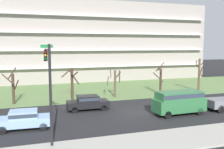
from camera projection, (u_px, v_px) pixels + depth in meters
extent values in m
plane|color=#232326|center=(138.00, 112.00, 26.23)|extent=(160.00, 160.00, 0.00)
cube|color=#ADA89E|center=(182.00, 138.00, 18.66)|extent=(80.00, 4.00, 0.15)
cube|color=#66844C|center=(101.00, 90.00, 39.46)|extent=(80.00, 16.00, 0.08)
cube|color=#9E938C|center=(83.00, 42.00, 52.05)|extent=(49.31, 12.44, 15.12)
cube|color=white|center=(90.00, 67.00, 46.26)|extent=(47.34, 0.90, 0.24)
cube|color=white|center=(90.00, 50.00, 45.92)|extent=(47.34, 0.90, 0.24)
cube|color=white|center=(90.00, 33.00, 45.57)|extent=(47.34, 0.90, 0.24)
cube|color=white|center=(90.00, 16.00, 45.23)|extent=(47.34, 0.90, 0.24)
cylinder|color=#423023|center=(13.00, 89.00, 29.48)|extent=(0.32, 0.32, 3.62)
cylinder|color=#423023|center=(12.00, 73.00, 29.68)|extent=(1.07, 0.38, 1.43)
cylinder|color=#423023|center=(16.00, 85.00, 29.76)|extent=(0.67, 0.87, 1.28)
cylinder|color=#423023|center=(8.00, 79.00, 28.59)|extent=(1.41, 1.14, 1.20)
cylinder|color=#423023|center=(72.00, 84.00, 31.69)|extent=(0.34, 0.34, 4.09)
cylinder|color=#423023|center=(67.00, 73.00, 31.98)|extent=(1.48, 1.30, 1.03)
cylinder|color=#423023|center=(75.00, 74.00, 31.98)|extent=(0.81, 0.98, 0.84)
cylinder|color=#423023|center=(74.00, 77.00, 31.06)|extent=(1.36, 0.52, 1.89)
cylinder|color=brown|center=(115.00, 84.00, 33.54)|extent=(0.29, 0.29, 3.63)
cylinder|color=brown|center=(111.00, 74.00, 33.35)|extent=(0.45, 1.26, 1.07)
cylinder|color=brown|center=(108.00, 81.00, 33.55)|extent=(0.84, 1.87, 1.01)
cylinder|color=brown|center=(120.00, 76.00, 33.40)|extent=(0.57, 1.23, 1.82)
cylinder|color=brown|center=(118.00, 76.00, 33.80)|extent=(0.67, 1.05, 1.14)
cylinder|color=#423023|center=(161.00, 82.00, 35.36)|extent=(0.32, 0.32, 3.61)
cylinder|color=#423023|center=(161.00, 68.00, 35.75)|extent=(1.24, 0.70, 0.88)
cylinder|color=#423023|center=(160.00, 71.00, 34.99)|extent=(0.44, 0.57, 0.80)
cylinder|color=#423023|center=(160.00, 67.00, 35.70)|extent=(1.27, 0.43, 1.29)
cylinder|color=#423023|center=(158.00, 77.00, 34.68)|extent=(1.02, 1.40, 1.29)
cylinder|color=brown|center=(199.00, 76.00, 37.23)|extent=(0.32, 0.32, 4.96)
cylinder|color=brown|center=(197.00, 63.00, 37.10)|extent=(0.58, 0.87, 0.78)
cylinder|color=brown|center=(200.00, 65.00, 37.39)|extent=(0.68, 0.82, 0.74)
cylinder|color=brown|center=(201.00, 70.00, 37.13)|extent=(0.37, 0.77, 1.09)
cylinder|color=brown|center=(201.00, 75.00, 37.02)|extent=(0.71, 0.57, 0.59)
cube|color=black|center=(88.00, 104.00, 27.09)|extent=(4.42, 1.86, 0.70)
cube|color=black|center=(88.00, 98.00, 27.02)|extent=(2.22, 1.69, 0.55)
cube|color=#2D3847|center=(88.00, 98.00, 27.02)|extent=(2.18, 1.72, 0.30)
cylinder|color=black|center=(75.00, 110.00, 25.93)|extent=(0.64, 0.23, 0.64)
cylinder|color=black|center=(72.00, 106.00, 27.43)|extent=(0.64, 0.23, 0.64)
cylinder|color=black|center=(104.00, 108.00, 26.83)|extent=(0.64, 0.23, 0.64)
cylinder|color=black|center=(100.00, 104.00, 28.33)|extent=(0.64, 0.23, 0.64)
cylinder|color=black|center=(210.00, 105.00, 27.68)|extent=(0.81, 0.26, 0.80)
cylinder|color=black|center=(221.00, 109.00, 25.97)|extent=(0.81, 0.26, 0.80)
cube|color=#2D6B3D|center=(179.00, 105.00, 25.32)|extent=(5.25, 2.15, 1.25)
cube|color=#2D6B3D|center=(179.00, 95.00, 25.21)|extent=(4.65, 1.97, 0.75)
cube|color=#2D3847|center=(179.00, 95.00, 25.21)|extent=(4.56, 2.01, 0.41)
cylinder|color=black|center=(189.00, 107.00, 26.83)|extent=(0.73, 0.24, 0.72)
cylinder|color=black|center=(200.00, 112.00, 25.16)|extent=(0.73, 0.24, 0.72)
cylinder|color=black|center=(158.00, 110.00, 25.62)|extent=(0.73, 0.24, 0.72)
cylinder|color=black|center=(168.00, 115.00, 23.95)|extent=(0.73, 0.24, 0.72)
cube|color=#8CB2E0|center=(24.00, 121.00, 20.89)|extent=(4.47, 1.98, 0.70)
cube|color=#8CB2E0|center=(23.00, 114.00, 20.82)|extent=(2.27, 1.75, 0.55)
cube|color=#2D3847|center=(23.00, 114.00, 20.82)|extent=(2.23, 1.78, 0.30)
cylinder|color=black|center=(43.00, 121.00, 22.09)|extent=(0.65, 0.25, 0.64)
cylinder|color=black|center=(43.00, 127.00, 20.58)|extent=(0.65, 0.25, 0.64)
cylinder|color=black|center=(5.00, 124.00, 21.28)|extent=(0.65, 0.25, 0.64)
cylinder|color=black|center=(2.00, 130.00, 19.76)|extent=(0.65, 0.25, 0.64)
cylinder|color=black|center=(51.00, 97.00, 16.79)|extent=(0.18, 0.18, 6.96)
cylinder|color=black|center=(47.00, 50.00, 18.61)|extent=(0.12, 4.59, 0.12)
cube|color=black|center=(46.00, 55.00, 20.55)|extent=(0.28, 0.28, 0.90)
sphere|color=red|center=(46.00, 52.00, 20.38)|extent=(0.20, 0.20, 0.20)
sphere|color=#F2A519|center=(46.00, 55.00, 20.41)|extent=(0.20, 0.20, 0.20)
sphere|color=green|center=(46.00, 59.00, 20.44)|extent=(0.20, 0.20, 0.20)
cube|color=#197238|center=(47.00, 46.00, 18.80)|extent=(0.90, 0.04, 0.24)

